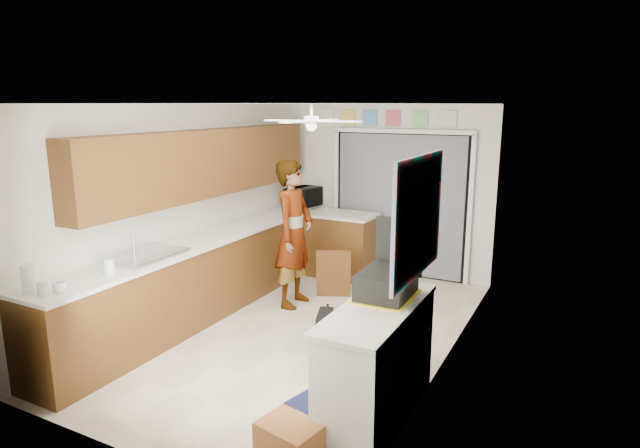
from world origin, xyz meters
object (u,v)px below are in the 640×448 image
at_px(cup, 60,287).
at_px(suitcase, 386,284).
at_px(paper_towel_roll, 29,279).
at_px(cardboard_box, 290,441).
at_px(navy_crate, 315,417).
at_px(dog, 325,327).
at_px(man, 294,234).
at_px(microwave, 303,197).

xyz_separation_m(cup, suitcase, (2.49, 1.17, 0.07)).
relative_size(paper_towel_roll, cardboard_box, 0.57).
bearing_deg(navy_crate, dog, 113.89).
relative_size(paper_towel_roll, suitcase, 0.47).
xyz_separation_m(cup, man, (0.67, 2.78, -0.06)).
distance_m(cup, paper_towel_roll, 0.26).
distance_m(cup, navy_crate, 2.39).
height_order(man, dog, man).
bearing_deg(microwave, dog, -137.56).
bearing_deg(paper_towel_roll, dog, 48.67).
relative_size(man, dog, 3.55).
distance_m(microwave, cup, 4.35).
height_order(paper_towel_roll, man, man).
bearing_deg(man, navy_crate, -150.00).
distance_m(paper_towel_roll, cardboard_box, 2.57).
bearing_deg(dog, cup, -149.22).
distance_m(microwave, cardboard_box, 4.87).
distance_m(paper_towel_roll, man, 3.04).
bearing_deg(cardboard_box, paper_towel_roll, -173.95).
height_order(suitcase, navy_crate, suitcase).
relative_size(cup, paper_towel_roll, 0.46).
xyz_separation_m(cardboard_box, navy_crate, (0.00, 0.38, -0.02)).
bearing_deg(microwave, paper_towel_roll, -172.89).
bearing_deg(man, microwave, 22.01).
relative_size(cardboard_box, navy_crate, 1.16).
bearing_deg(paper_towel_roll, man, 73.01).
relative_size(suitcase, man, 0.29).
height_order(cardboard_box, man, man).
relative_size(microwave, navy_crate, 1.43).
height_order(cup, dog, cup).
height_order(cardboard_box, navy_crate, cardboard_box).
height_order(paper_towel_roll, navy_crate, paper_towel_roll).
bearing_deg(cup, man, 76.37).
bearing_deg(navy_crate, cardboard_box, -90.00).
relative_size(cup, man, 0.06).
bearing_deg(dog, suitcase, -57.51).
distance_m(microwave, suitcase, 4.09).
relative_size(cardboard_box, dog, 0.84).
height_order(suitcase, dog, suitcase).
xyz_separation_m(man, dog, (0.88, -0.89, -0.72)).
distance_m(suitcase, dog, 1.45).
distance_m(suitcase, man, 2.43).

